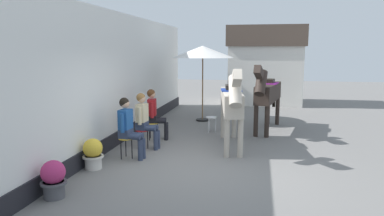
{
  "coord_description": "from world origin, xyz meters",
  "views": [
    {
      "loc": [
        1.2,
        -7.36,
        2.42
      ],
      "look_at": [
        -0.4,
        1.2,
        1.05
      ],
      "focal_mm": 34.24,
      "sensor_mm": 36.0,
      "label": 1
    }
  ],
  "objects_px": {
    "flower_planter_inner_near": "(93,153)",
    "flower_planter_nearest": "(53,178)",
    "seated_visitor_far": "(154,112)",
    "cafe_parasol": "(203,52)",
    "saddled_horse_far": "(267,93)",
    "seated_visitor_near": "(128,125)",
    "saddled_horse_near": "(232,102)",
    "spare_stool_white": "(211,119)",
    "seated_visitor_middle": "(144,118)"
  },
  "relations": [
    {
      "from": "flower_planter_inner_near",
      "to": "flower_planter_nearest",
      "type": "bearing_deg",
      "value": -88.85
    },
    {
      "from": "seated_visitor_far",
      "to": "flower_planter_nearest",
      "type": "height_order",
      "value": "seated_visitor_far"
    },
    {
      "from": "cafe_parasol",
      "to": "saddled_horse_far",
      "type": "bearing_deg",
      "value": -29.96
    },
    {
      "from": "seated_visitor_near",
      "to": "flower_planter_nearest",
      "type": "distance_m",
      "value": 2.45
    },
    {
      "from": "seated_visitor_far",
      "to": "cafe_parasol",
      "type": "relative_size",
      "value": 0.54
    },
    {
      "from": "seated_visitor_near",
      "to": "flower_planter_inner_near",
      "type": "xyz_separation_m",
      "value": [
        -0.46,
        -0.84,
        -0.44
      ]
    },
    {
      "from": "cafe_parasol",
      "to": "saddled_horse_near",
      "type": "bearing_deg",
      "value": -69.64
    },
    {
      "from": "seated_visitor_near",
      "to": "seated_visitor_far",
      "type": "xyz_separation_m",
      "value": [
        0.07,
        1.83,
        0.0
      ]
    },
    {
      "from": "seated_visitor_near",
      "to": "saddled_horse_near",
      "type": "bearing_deg",
      "value": 31.5
    },
    {
      "from": "spare_stool_white",
      "to": "seated_visitor_near",
      "type": "bearing_deg",
      "value": -115.78
    },
    {
      "from": "seated_visitor_middle",
      "to": "saddled_horse_far",
      "type": "xyz_separation_m",
      "value": [
        3.01,
        2.61,
        0.38
      ]
    },
    {
      "from": "saddled_horse_near",
      "to": "seated_visitor_middle",
      "type": "bearing_deg",
      "value": -167.71
    },
    {
      "from": "flower_planter_inner_near",
      "to": "saddled_horse_near",
      "type": "bearing_deg",
      "value": 39.39
    },
    {
      "from": "saddled_horse_far",
      "to": "saddled_horse_near",
      "type": "bearing_deg",
      "value": -112.82
    },
    {
      "from": "seated_visitor_near",
      "to": "spare_stool_white",
      "type": "relative_size",
      "value": 3.02
    },
    {
      "from": "seated_visitor_middle",
      "to": "flower_planter_nearest",
      "type": "bearing_deg",
      "value": -99.18
    },
    {
      "from": "seated_visitor_near",
      "to": "cafe_parasol",
      "type": "distance_m",
      "value": 5.09
    },
    {
      "from": "seated_visitor_near",
      "to": "cafe_parasol",
      "type": "xyz_separation_m",
      "value": [
        0.94,
        4.75,
        1.59
      ]
    },
    {
      "from": "seated_visitor_near",
      "to": "saddled_horse_near",
      "type": "xyz_separation_m",
      "value": [
        2.2,
        1.35,
        0.38
      ]
    },
    {
      "from": "seated_visitor_near",
      "to": "spare_stool_white",
      "type": "distance_m",
      "value": 3.41
    },
    {
      "from": "seated_visitor_far",
      "to": "spare_stool_white",
      "type": "height_order",
      "value": "seated_visitor_far"
    },
    {
      "from": "seated_visitor_far",
      "to": "spare_stool_white",
      "type": "xyz_separation_m",
      "value": [
        1.4,
        1.22,
        -0.38
      ]
    },
    {
      "from": "seated_visitor_far",
      "to": "saddled_horse_near",
      "type": "height_order",
      "value": "saddled_horse_near"
    },
    {
      "from": "saddled_horse_far",
      "to": "spare_stool_white",
      "type": "relative_size",
      "value": 6.45
    },
    {
      "from": "seated_visitor_middle",
      "to": "flower_planter_inner_near",
      "type": "relative_size",
      "value": 2.17
    },
    {
      "from": "saddled_horse_near",
      "to": "flower_planter_nearest",
      "type": "bearing_deg",
      "value": -125.35
    },
    {
      "from": "saddled_horse_far",
      "to": "flower_planter_nearest",
      "type": "height_order",
      "value": "saddled_horse_far"
    },
    {
      "from": "seated_visitor_middle",
      "to": "seated_visitor_far",
      "type": "distance_m",
      "value": 0.94
    },
    {
      "from": "saddled_horse_far",
      "to": "seated_visitor_far",
      "type": "bearing_deg",
      "value": -151.15
    },
    {
      "from": "seated_visitor_middle",
      "to": "spare_stool_white",
      "type": "distance_m",
      "value": 2.59
    },
    {
      "from": "seated_visitor_middle",
      "to": "seated_visitor_far",
      "type": "relative_size",
      "value": 1.0
    },
    {
      "from": "saddled_horse_far",
      "to": "spare_stool_white",
      "type": "height_order",
      "value": "saddled_horse_far"
    },
    {
      "from": "saddled_horse_far",
      "to": "flower_planter_nearest",
      "type": "bearing_deg",
      "value": -121.11
    },
    {
      "from": "seated_visitor_middle",
      "to": "seated_visitor_near",
      "type": "bearing_deg",
      "value": -95.89
    },
    {
      "from": "flower_planter_inner_near",
      "to": "spare_stool_white",
      "type": "bearing_deg",
      "value": 63.52
    },
    {
      "from": "saddled_horse_near",
      "to": "flower_planter_nearest",
      "type": "height_order",
      "value": "saddled_horse_near"
    },
    {
      "from": "saddled_horse_far",
      "to": "flower_planter_inner_near",
      "type": "height_order",
      "value": "saddled_horse_far"
    },
    {
      "from": "seated_visitor_middle",
      "to": "cafe_parasol",
      "type": "xyz_separation_m",
      "value": [
        0.85,
        3.86,
        1.59
      ]
    },
    {
      "from": "spare_stool_white",
      "to": "seated_visitor_far",
      "type": "bearing_deg",
      "value": -138.93
    },
    {
      "from": "flower_planter_inner_near",
      "to": "seated_visitor_near",
      "type": "bearing_deg",
      "value": 61.03
    },
    {
      "from": "seated_visitor_middle",
      "to": "saddled_horse_far",
      "type": "bearing_deg",
      "value": 40.9
    },
    {
      "from": "seated_visitor_far",
      "to": "flower_planter_nearest",
      "type": "relative_size",
      "value": 2.17
    },
    {
      "from": "cafe_parasol",
      "to": "flower_planter_nearest",
      "type": "bearing_deg",
      "value": -100.93
    },
    {
      "from": "saddled_horse_near",
      "to": "flower_planter_nearest",
      "type": "xyz_separation_m",
      "value": [
        -2.63,
        -3.71,
        -0.82
      ]
    },
    {
      "from": "seated_visitor_near",
      "to": "cafe_parasol",
      "type": "relative_size",
      "value": 0.54
    },
    {
      "from": "flower_planter_nearest",
      "to": "flower_planter_inner_near",
      "type": "height_order",
      "value": "same"
    },
    {
      "from": "saddled_horse_near",
      "to": "spare_stool_white",
      "type": "height_order",
      "value": "saddled_horse_near"
    },
    {
      "from": "seated_visitor_middle",
      "to": "saddled_horse_near",
      "type": "height_order",
      "value": "saddled_horse_near"
    },
    {
      "from": "saddled_horse_near",
      "to": "cafe_parasol",
      "type": "xyz_separation_m",
      "value": [
        -1.26,
        3.4,
        1.2
      ]
    },
    {
      "from": "seated_visitor_near",
      "to": "seated_visitor_middle",
      "type": "distance_m",
      "value": 0.89
    }
  ]
}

